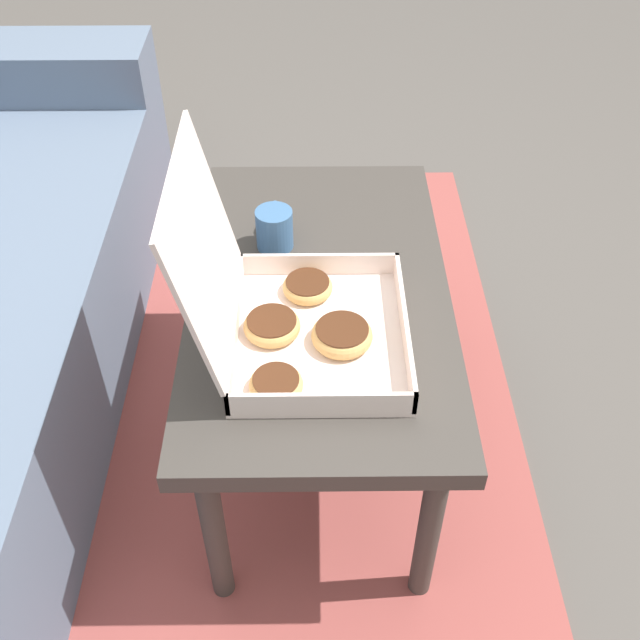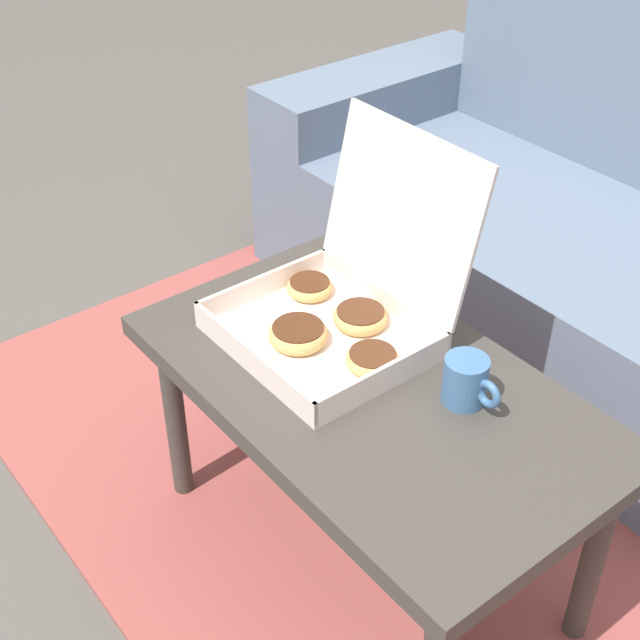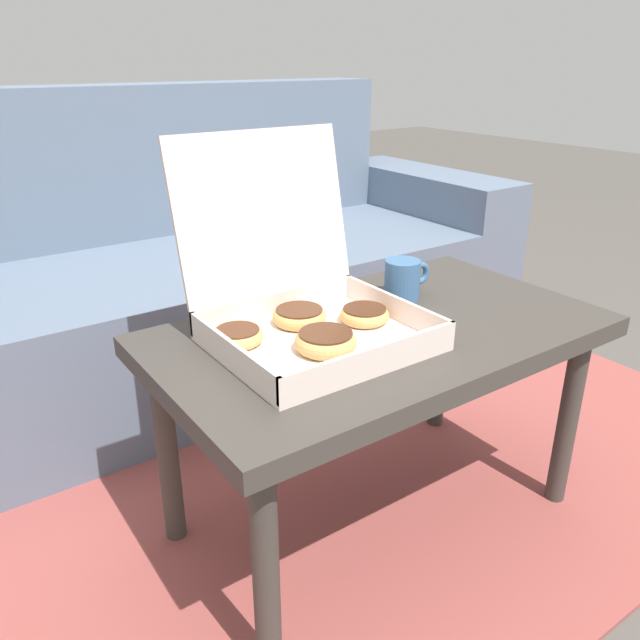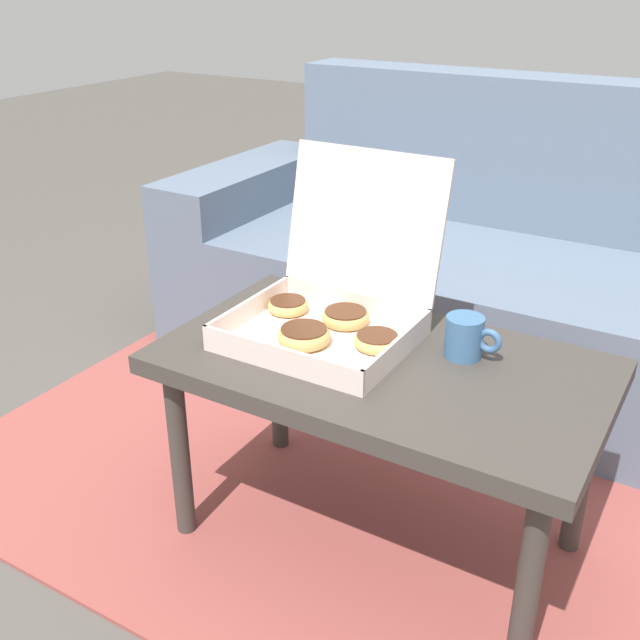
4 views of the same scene
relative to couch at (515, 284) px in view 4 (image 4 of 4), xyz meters
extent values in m
plane|color=#514C47|center=(0.00, -0.81, -0.30)|extent=(12.00, 12.00, 0.00)
cube|color=#994742|center=(0.00, -0.51, -0.30)|extent=(2.34, 1.87, 0.01)
cube|color=slate|center=(0.00, -0.15, -0.09)|extent=(1.74, 0.61, 0.42)
cube|color=slate|center=(0.00, 0.25, 0.15)|extent=(1.74, 0.20, 0.89)
cube|color=slate|center=(-0.99, -0.05, -0.02)|extent=(0.24, 0.81, 0.57)
cube|color=#3D3833|center=(0.00, -0.95, 0.16)|extent=(0.91, 0.52, 0.04)
cylinder|color=#3D3833|center=(-0.39, -1.15, -0.08)|extent=(0.04, 0.04, 0.44)
cylinder|color=#3D3833|center=(0.39, -1.15, -0.08)|extent=(0.04, 0.04, 0.44)
cylinder|color=#3D3833|center=(-0.39, -0.75, -0.08)|extent=(0.04, 0.04, 0.44)
cylinder|color=#3D3833|center=(0.39, -0.75, -0.08)|extent=(0.04, 0.04, 0.44)
cube|color=silver|center=(-0.15, -0.95, 0.18)|extent=(0.37, 0.32, 0.01)
cube|color=silver|center=(-0.15, -1.11, 0.21)|extent=(0.37, 0.01, 0.05)
cube|color=silver|center=(-0.15, -0.80, 0.21)|extent=(0.37, 0.01, 0.05)
cube|color=silver|center=(-0.33, -0.95, 0.21)|extent=(0.01, 0.32, 0.05)
cube|color=silver|center=(0.04, -0.95, 0.21)|extent=(0.01, 0.32, 0.05)
cube|color=silver|center=(-0.15, -0.76, 0.39)|extent=(0.37, 0.08, 0.31)
torus|color=tan|center=(-0.28, -0.88, 0.20)|extent=(0.09, 0.09, 0.03)
cylinder|color=#472614|center=(-0.28, -0.88, 0.21)|extent=(0.08, 0.08, 0.01)
torus|color=tan|center=(-0.02, -0.93, 0.20)|extent=(0.10, 0.10, 0.03)
cylinder|color=#472614|center=(-0.02, -0.93, 0.21)|extent=(0.09, 0.09, 0.01)
torus|color=tan|center=(-0.16, -0.99, 0.20)|extent=(0.11, 0.11, 0.04)
cylinder|color=#472614|center=(-0.16, -0.99, 0.21)|extent=(0.10, 0.10, 0.02)
torus|color=tan|center=(-0.14, -0.86, 0.20)|extent=(0.11, 0.11, 0.03)
cylinder|color=#472614|center=(-0.14, -0.86, 0.21)|extent=(0.09, 0.09, 0.01)
cylinder|color=#3D6693|center=(0.14, -0.86, 0.22)|extent=(0.08, 0.08, 0.09)
torus|color=#3D6693|center=(0.19, -0.86, 0.23)|extent=(0.05, 0.01, 0.05)
camera|label=1|loc=(-1.13, -0.94, 1.16)|focal=42.00mm
camera|label=2|loc=(0.91, -1.78, 1.20)|focal=50.00mm
camera|label=3|loc=(-0.75, -1.81, 0.68)|focal=35.00mm
camera|label=4|loc=(0.58, -2.17, 0.91)|focal=42.00mm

